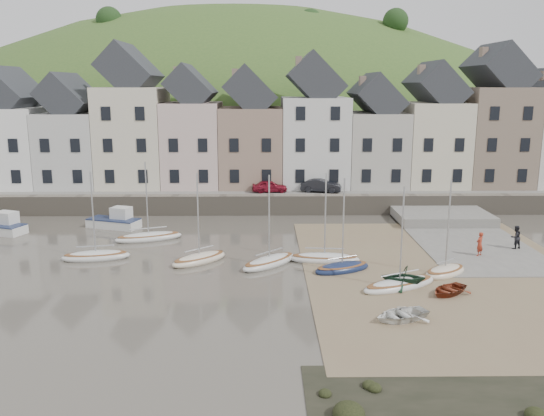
{
  "coord_description": "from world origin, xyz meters",
  "views": [
    {
      "loc": [
        -0.53,
        -34.06,
        11.8
      ],
      "look_at": [
        0.0,
        6.0,
        3.0
      ],
      "focal_mm": 37.28,
      "sensor_mm": 36.0,
      "label": 1
    }
  ],
  "objects_px": {
    "person_red": "(480,244)",
    "rowboat_white": "(401,314)",
    "car_right": "(321,186)",
    "sailboat_0": "(149,237)",
    "car_left": "(270,186)",
    "person_dark": "(516,237)",
    "rowboat_red": "(448,290)",
    "rowboat_green": "(403,277)"
  },
  "relations": [
    {
      "from": "rowboat_white",
      "to": "car_left",
      "type": "xyz_separation_m",
      "value": [
        -6.45,
        26.79,
        1.81
      ]
    },
    {
      "from": "car_left",
      "to": "person_dark",
      "type": "bearing_deg",
      "value": -133.72
    },
    {
      "from": "sailboat_0",
      "to": "car_right",
      "type": "bearing_deg",
      "value": 38.08
    },
    {
      "from": "car_right",
      "to": "car_left",
      "type": "bearing_deg",
      "value": 100.87
    },
    {
      "from": "rowboat_green",
      "to": "person_red",
      "type": "distance_m",
      "value": 9.1
    },
    {
      "from": "rowboat_red",
      "to": "car_left",
      "type": "height_order",
      "value": "car_left"
    },
    {
      "from": "person_dark",
      "to": "car_left",
      "type": "xyz_separation_m",
      "value": [
        -17.71,
        14.36,
        1.2
      ]
    },
    {
      "from": "rowboat_white",
      "to": "car_right",
      "type": "relative_size",
      "value": 0.75
    },
    {
      "from": "rowboat_green",
      "to": "person_red",
      "type": "height_order",
      "value": "person_red"
    },
    {
      "from": "rowboat_white",
      "to": "person_dark",
      "type": "bearing_deg",
      "value": 115.5
    },
    {
      "from": "rowboat_red",
      "to": "person_red",
      "type": "height_order",
      "value": "person_red"
    },
    {
      "from": "rowboat_white",
      "to": "car_right",
      "type": "bearing_deg",
      "value": 160.84
    },
    {
      "from": "sailboat_0",
      "to": "rowboat_green",
      "type": "bearing_deg",
      "value": -32.15
    },
    {
      "from": "rowboat_white",
      "to": "car_right",
      "type": "distance_m",
      "value": 26.9
    },
    {
      "from": "rowboat_red",
      "to": "car_left",
      "type": "xyz_separation_m",
      "value": [
        -10.01,
        23.22,
        1.85
      ]
    },
    {
      "from": "sailboat_0",
      "to": "rowboat_white",
      "type": "distance_m",
      "value": 22.21
    },
    {
      "from": "person_red",
      "to": "car_right",
      "type": "bearing_deg",
      "value": -96.64
    },
    {
      "from": "rowboat_red",
      "to": "car_right",
      "type": "bearing_deg",
      "value": 153.8
    },
    {
      "from": "person_red",
      "to": "person_dark",
      "type": "height_order",
      "value": "person_dark"
    },
    {
      "from": "rowboat_white",
      "to": "rowboat_red",
      "type": "height_order",
      "value": "rowboat_white"
    },
    {
      "from": "rowboat_red",
      "to": "person_red",
      "type": "bearing_deg",
      "value": 109.77
    },
    {
      "from": "person_red",
      "to": "car_left",
      "type": "height_order",
      "value": "car_left"
    },
    {
      "from": "person_red",
      "to": "rowboat_white",
      "type": "bearing_deg",
      "value": 16.03
    },
    {
      "from": "car_left",
      "to": "rowboat_white",
      "type": "bearing_deg",
      "value": -171.14
    },
    {
      "from": "person_dark",
      "to": "car_right",
      "type": "height_order",
      "value": "car_right"
    },
    {
      "from": "sailboat_0",
      "to": "rowboat_green",
      "type": "height_order",
      "value": "sailboat_0"
    },
    {
      "from": "car_left",
      "to": "car_right",
      "type": "relative_size",
      "value": 0.87
    },
    {
      "from": "rowboat_green",
      "to": "rowboat_red",
      "type": "height_order",
      "value": "rowboat_green"
    },
    {
      "from": "rowboat_green",
      "to": "person_red",
      "type": "bearing_deg",
      "value": 141.21
    },
    {
      "from": "person_dark",
      "to": "car_left",
      "type": "relative_size",
      "value": 0.5
    },
    {
      "from": "rowboat_white",
      "to": "person_red",
      "type": "distance_m",
      "value": 13.43
    },
    {
      "from": "car_left",
      "to": "car_right",
      "type": "distance_m",
      "value": 4.96
    },
    {
      "from": "person_red",
      "to": "sailboat_0",
      "type": "bearing_deg",
      "value": -48.46
    },
    {
      "from": "person_red",
      "to": "car_left",
      "type": "xyz_separation_m",
      "value": [
        -14.46,
        16.03,
        1.22
      ]
    },
    {
      "from": "person_red",
      "to": "person_dark",
      "type": "relative_size",
      "value": 0.98
    },
    {
      "from": "sailboat_0",
      "to": "person_dark",
      "type": "xyz_separation_m",
      "value": [
        27.18,
        -3.05,
        0.71
      ]
    },
    {
      "from": "person_dark",
      "to": "person_red",
      "type": "bearing_deg",
      "value": 8.37
    },
    {
      "from": "rowboat_red",
      "to": "car_right",
      "type": "distance_m",
      "value": 23.84
    },
    {
      "from": "rowboat_red",
      "to": "rowboat_white",
      "type": "bearing_deg",
      "value": -83.41
    },
    {
      "from": "person_red",
      "to": "person_dark",
      "type": "distance_m",
      "value": 3.65
    },
    {
      "from": "rowboat_white",
      "to": "rowboat_red",
      "type": "bearing_deg",
      "value": 112.72
    },
    {
      "from": "rowboat_red",
      "to": "car_left",
      "type": "relative_size",
      "value": 0.77
    }
  ]
}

